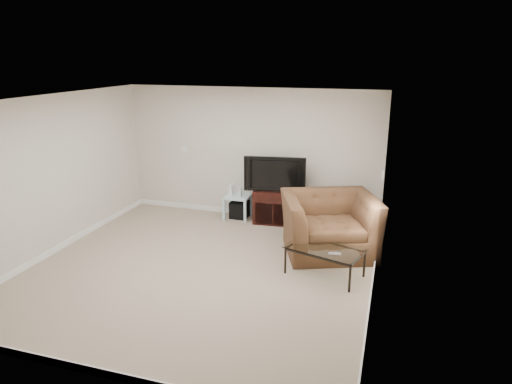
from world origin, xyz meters
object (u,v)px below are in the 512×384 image
(television, at_px, (275,173))
(side_table, at_px, (238,206))
(recliner, at_px, (330,215))
(tv_stand, at_px, (275,205))
(coffee_table, at_px, (325,262))
(subwoofer, at_px, (239,209))

(television, distance_m, side_table, 1.06)
(side_table, distance_m, recliner, 2.25)
(tv_stand, bearing_deg, television, -90.00)
(side_table, height_order, recliner, recliner)
(television, distance_m, coffee_table, 2.40)
(television, height_order, side_table, television)
(television, bearing_deg, subwoofer, 167.52)
(side_table, relative_size, coffee_table, 0.44)
(recliner, bearing_deg, subwoofer, 128.53)
(subwoofer, relative_size, recliner, 0.23)
(tv_stand, distance_m, coffee_table, 2.30)
(television, relative_size, subwoofer, 3.23)
(tv_stand, xyz_separation_m, recliner, (1.18, -1.08, 0.31))
(subwoofer, bearing_deg, recliner, -29.97)
(side_table, relative_size, recliner, 0.33)
(subwoofer, bearing_deg, television, -4.07)
(tv_stand, bearing_deg, subwoofer, 173.62)
(coffee_table, bearing_deg, tv_stand, 122.88)
(television, relative_size, recliner, 0.73)
(television, distance_m, recliner, 1.61)
(television, height_order, recliner, television)
(recliner, bearing_deg, tv_stand, 116.00)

